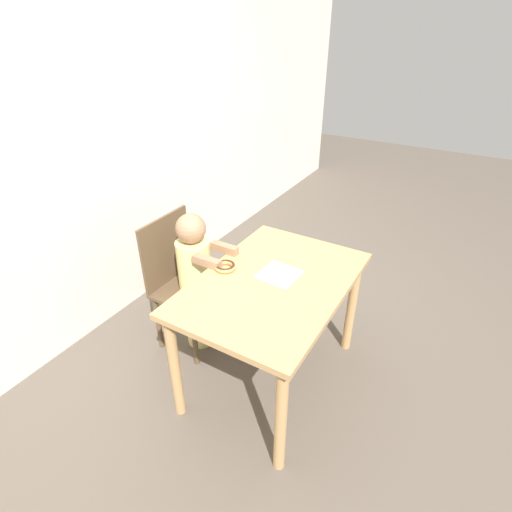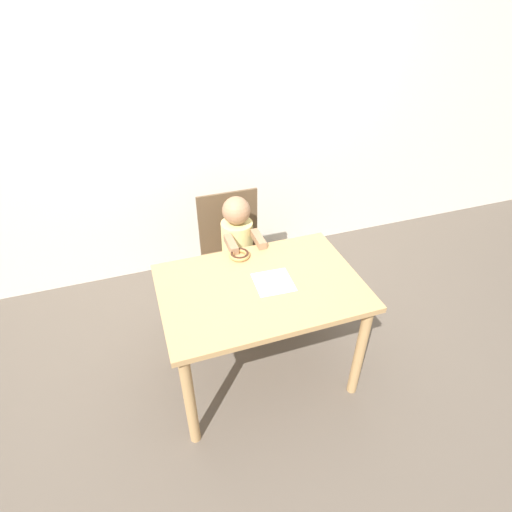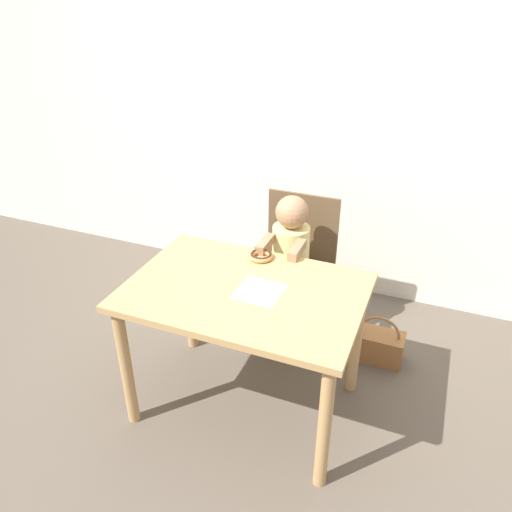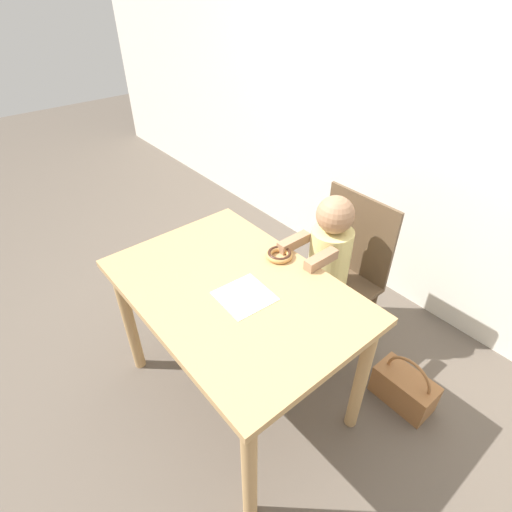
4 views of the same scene
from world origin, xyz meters
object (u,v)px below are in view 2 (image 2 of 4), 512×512
at_px(chair, 234,253).
at_px(handbag, 303,283).
at_px(child_figure, 238,258).
at_px(donut, 240,254).

distance_m(chair, handbag, 0.68).
xyz_separation_m(chair, child_figure, (-0.00, -0.12, 0.04)).
relative_size(chair, child_figure, 0.93).
bearing_deg(chair, child_figure, -90.00).
bearing_deg(handbag, donut, -151.73).
bearing_deg(handbag, child_figure, -175.16).
relative_size(donut, handbag, 0.41).
bearing_deg(donut, child_figure, 76.58).
relative_size(child_figure, handbag, 3.23).
relative_size(chair, handbag, 2.99).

